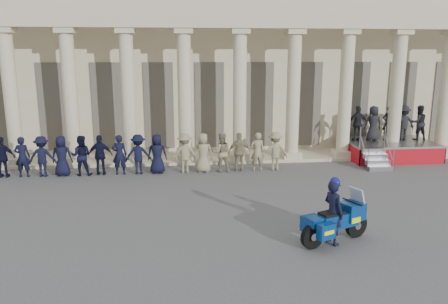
# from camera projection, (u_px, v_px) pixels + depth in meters

# --- Properties ---
(ground) EXTENTS (90.00, 90.00, 0.00)m
(ground) POSITION_uv_depth(u_px,v_px,m) (233.00, 224.00, 13.50)
(ground) COLOR #4E4E51
(ground) RESTS_ON ground
(building) EXTENTS (40.00, 12.50, 9.00)m
(building) POSITION_uv_depth(u_px,v_px,m) (204.00, 65.00, 26.82)
(building) COLOR #C5B794
(building) RESTS_ON ground
(officer_rank) EXTENTS (16.88, 0.66, 1.75)m
(officer_rank) POSITION_uv_depth(u_px,v_px,m) (98.00, 155.00, 18.85)
(officer_rank) COLOR black
(officer_rank) RESTS_ON ground
(reviewing_stand) EXTENTS (4.28, 4.10, 2.63)m
(reviewing_stand) POSITION_uv_depth(u_px,v_px,m) (390.00, 130.00, 21.91)
(reviewing_stand) COLOR gray
(reviewing_stand) RESTS_ON ground
(motorcycle) EXTENTS (2.19, 1.37, 1.48)m
(motorcycle) POSITION_uv_depth(u_px,v_px,m) (336.00, 221.00, 12.05)
(motorcycle) COLOR black
(motorcycle) RESTS_ON ground
(rider) EXTENTS (0.66, 0.78, 1.91)m
(rider) POSITION_uv_depth(u_px,v_px,m) (333.00, 211.00, 11.92)
(rider) COLOR black
(rider) RESTS_ON ground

